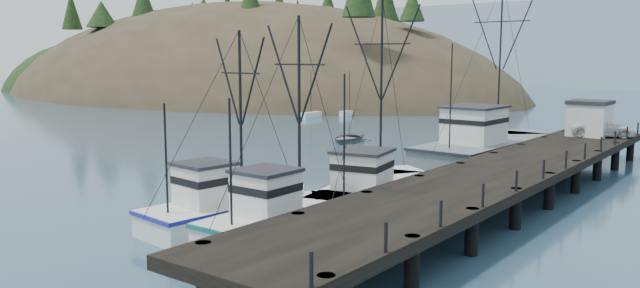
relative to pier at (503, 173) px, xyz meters
The scene contains 12 objects.
ground 21.33m from the pier, 131.19° to the right, with size 400.00×400.00×0.00m, color #2B4861.
pier is the anchor object (origin of this frame).
headland 108.95m from the pier, 144.86° to the left, with size 134.80×78.00×51.00m.
distant_ridge_far 177.43m from the pier, 107.72° to the left, with size 180.00×25.00×18.00m, color silver.
moored_sailboats 60.34m from the pier, 137.90° to the left, with size 22.05×20.25×6.35m.
trawler_near 13.55m from the pier, 113.68° to the right, with size 3.33×10.04×10.39m.
trawler_mid 15.62m from the pier, 124.26° to the right, with size 4.12×9.73×9.81m.
trawler_far 7.43m from the pier, 139.01° to the right, with size 5.65×11.65×11.80m.
work_vessel 13.44m from the pier, 116.37° to the left, with size 5.72×17.32×14.25m.
pier_shed 18.08m from the pier, 90.33° to the left, with size 3.00×3.20×2.80m.
pickup_truck 18.05m from the pier, 87.19° to the left, with size 2.22×4.81×1.34m, color silver.
motorboat 26.55m from the pier, 144.41° to the left, with size 3.71×5.19×1.08m, color slate.
Camera 1 is at (26.92, -17.67, 8.19)m, focal length 35.00 mm.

